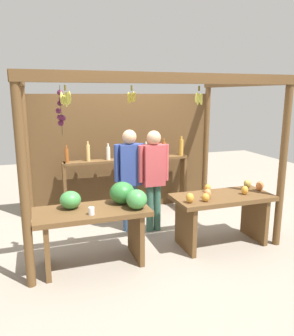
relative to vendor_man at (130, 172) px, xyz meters
The scene contains 7 objects.
ground_plane 0.96m from the vendor_man, 23.68° to the right, with size 12.00×12.00×0.00m, color gray.
market_stall 0.62m from the vendor_man, 68.08° to the left, with size 3.42×2.25×2.33m.
fruit_counter_left 1.11m from the vendor_man, 125.80° to the right, with size 1.39×0.66×1.00m.
fruit_counter_right 1.46m from the vendor_man, 38.93° to the right, with size 1.39×0.64×0.86m.
bottle_shelf_unit 0.76m from the vendor_man, 76.03° to the left, with size 2.20×0.22×1.35m.
vendor_man is the anchor object (origin of this frame).
vendor_woman 0.36m from the vendor_man, 20.51° to the right, with size 0.48×0.21×1.57m.
Camera 1 is at (-1.50, -4.66, 2.09)m, focal length 35.67 mm.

